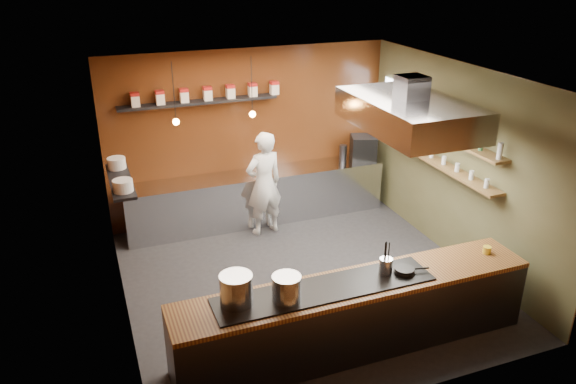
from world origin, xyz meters
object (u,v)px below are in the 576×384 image
extractor_hood (409,113)px  chef (264,184)px  espresso_machine (363,148)px  stockpot_large (236,290)px  stockpot_small (287,288)px

extractor_hood → chef: bearing=122.5°
espresso_machine → chef: bearing=-148.2°
stockpot_large → stockpot_small: (0.53, -0.13, -0.02)m
stockpot_small → chef: (0.86, 3.36, -0.20)m
stockpot_large → extractor_hood: bearing=22.6°
stockpot_large → chef: bearing=66.7°
extractor_hood → espresso_machine: (0.76, 2.56, -1.38)m
stockpot_large → chef: (1.39, 3.22, -0.22)m
stockpot_large → espresso_machine: size_ratio=0.81×
extractor_hood → stockpot_large: size_ratio=5.52×
stockpot_large → espresso_machine: 5.07m
stockpot_large → chef: 3.52m
extractor_hood → espresso_machine: extractor_hood is taller
stockpot_large → stockpot_small: bearing=-14.3°
extractor_hood → stockpot_large: bearing=-157.4°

